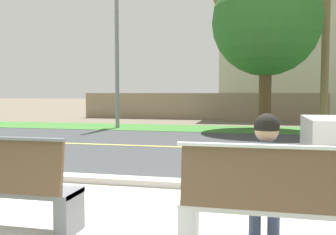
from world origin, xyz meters
TOP-DOWN VIEW (x-y plane):
  - ground_plane at (0.00, 8.00)m, footprint 140.00×140.00m
  - sidewalk_pavement at (0.00, 0.40)m, footprint 44.00×3.60m
  - curb_edge at (0.00, 2.35)m, footprint 44.00×0.30m
  - street_asphalt at (0.00, 6.50)m, footprint 52.00×8.00m
  - road_centre_line at (0.00, 6.50)m, footprint 48.00×0.14m
  - far_verge_grass at (0.00, 11.68)m, footprint 48.00×2.80m
  - bench_right at (1.41, 0.15)m, footprint 1.74×0.48m
  - seated_person_blue at (1.30, 0.31)m, footprint 0.52×0.68m
  - streetlamp at (-4.23, 11.49)m, footprint 0.24×2.10m
  - shade_tree_far_left at (1.67, 11.84)m, footprint 4.12×4.12m
  - garden_wall at (-1.73, 17.07)m, footprint 13.00×0.36m
  - house_across_street at (5.21, 20.26)m, footprint 12.79×6.91m

SIDE VIEW (x-z plane):
  - ground_plane at x=0.00m, z-range 0.00..0.00m
  - street_asphalt at x=0.00m, z-range 0.00..0.01m
  - sidewalk_pavement at x=0.00m, z-range 0.00..0.01m
  - far_verge_grass at x=0.00m, z-range 0.00..0.02m
  - road_centre_line at x=0.00m, z-range 0.01..0.01m
  - curb_edge at x=0.00m, z-range 0.00..0.11m
  - bench_right at x=1.41m, z-range -0.05..0.96m
  - seated_person_blue at x=1.30m, z-range 0.05..1.30m
  - garden_wall at x=-1.73m, z-range 0.00..1.40m
  - house_across_street at x=5.21m, z-range 0.05..7.22m
  - streetlamp at x=-4.23m, z-range 0.50..7.18m
  - shade_tree_far_left at x=1.67m, z-range 1.02..7.82m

